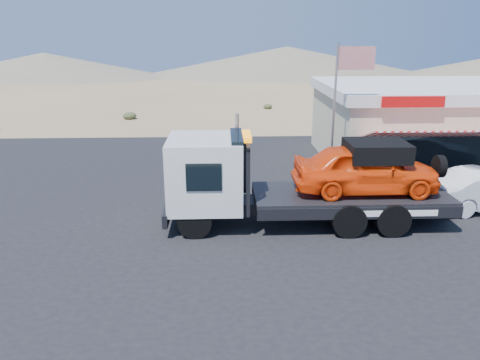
{
  "coord_description": "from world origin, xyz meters",
  "views": [
    {
      "loc": [
        0.2,
        -14.14,
        6.45
      ],
      "look_at": [
        0.78,
        1.29,
        1.5
      ],
      "focal_mm": 35.0,
      "sensor_mm": 36.0,
      "label": 1
    }
  ],
  "objects": [
    {
      "name": "jerky_store",
      "position": [
        10.5,
        8.97,
        1.99
      ],
      "size": [
        10.4,
        9.97,
        3.9
      ],
      "color": "#BEB18F",
      "rests_on": "asphalt_lot"
    },
    {
      "name": "distant_hills",
      "position": [
        -9.77,
        55.14,
        1.89
      ],
      "size": [
        126.0,
        48.0,
        4.2
      ],
      "color": "#726B59",
      "rests_on": "ground"
    },
    {
      "name": "ground",
      "position": [
        0.0,
        0.0,
        0.0
      ],
      "size": [
        120.0,
        120.0,
        0.0
      ],
      "primitive_type": "plane",
      "color": "#896F4D",
      "rests_on": "ground"
    },
    {
      "name": "flagpole",
      "position": [
        4.93,
        4.5,
        3.76
      ],
      "size": [
        1.55,
        0.1,
        6.0
      ],
      "color": "#99999E",
      "rests_on": "asphalt_lot"
    },
    {
      "name": "tow_truck",
      "position": [
        2.83,
        0.95,
        1.72
      ],
      "size": [
        9.55,
        2.83,
        3.19
      ],
      "color": "black",
      "rests_on": "asphalt_lot"
    },
    {
      "name": "asphalt_lot",
      "position": [
        2.0,
        3.0,
        0.01
      ],
      "size": [
        32.0,
        24.0,
        0.02
      ],
      "primitive_type": "cube",
      "color": "black",
      "rests_on": "ground"
    }
  ]
}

